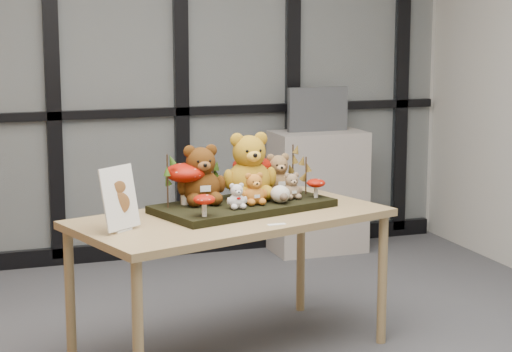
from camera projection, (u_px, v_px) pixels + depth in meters
name	position (u px, v px, depth m)	size (l,w,h in m)	color
room_shell	(222.00, 28.00, 4.06)	(5.00, 5.00, 5.00)	beige
glass_partition	(118.00, 61.00, 6.40)	(4.90, 0.06, 2.78)	#2D383F
display_table	(231.00, 227.00, 4.69)	(1.74, 1.22, 0.74)	#A08857
diorama_tray	(243.00, 206.00, 4.79)	(0.91, 0.45, 0.04)	black
bear_pooh_yellow	(249.00, 162.00, 4.86)	(0.29, 0.27, 0.39)	#B3821A
bear_brown_medium	(201.00, 171.00, 4.74)	(0.26, 0.23, 0.34)	#4E290B
bear_tan_back	(278.00, 172.00, 5.00)	(0.19, 0.17, 0.24)	olive
bear_small_yellow	(254.00, 187.00, 4.73)	(0.14, 0.12, 0.18)	orange
bear_white_bow	(237.00, 195.00, 4.63)	(0.11, 0.10, 0.14)	silver
bear_beige_small	(292.00, 184.00, 4.88)	(0.12, 0.11, 0.15)	#8B6F52
plush_cream_hedgehog	(280.00, 193.00, 4.77)	(0.08, 0.07, 0.10)	beige
mushroom_back_left	(185.00, 182.00, 4.72)	(0.21, 0.21, 0.23)	#931004
mushroom_back_right	(252.00, 174.00, 4.97)	(0.21, 0.21, 0.23)	#931004
mushroom_front_left	(204.00, 204.00, 4.45)	(0.11, 0.11, 0.12)	#931004
mushroom_front_right	(316.00, 187.00, 4.91)	(0.10, 0.10, 0.11)	#931004
sprig_green_far_left	(168.00, 181.00, 4.64)	(0.05, 0.05, 0.27)	#1B370C
sprig_green_mid_left	(185.00, 183.00, 4.76)	(0.05, 0.05, 0.21)	#1B370C
sprig_dry_far_right	(293.00, 168.00, 5.08)	(0.05, 0.05, 0.26)	brown
sprig_dry_mid_right	(306.00, 175.00, 4.99)	(0.05, 0.05, 0.20)	brown
sprig_green_centre	(213.00, 180.00, 4.87)	(0.05, 0.05, 0.20)	#1B370C
sign_holder	(120.00, 201.00, 4.31)	(0.21, 0.18, 0.30)	silver
label_card	(277.00, 224.00, 4.46)	(0.09, 0.03, 0.00)	white
cabinet	(318.00, 192.00, 6.81)	(0.67, 0.39, 0.89)	#A39991
monitor	(318.00, 109.00, 6.72)	(0.45, 0.05, 0.32)	#494C50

